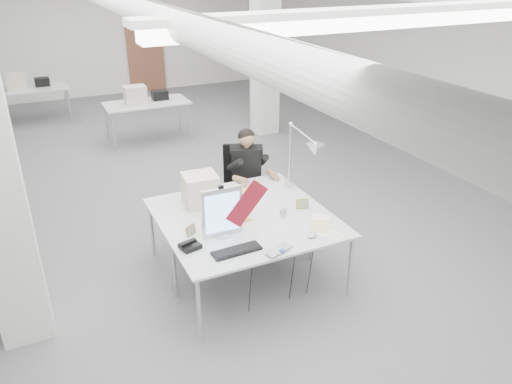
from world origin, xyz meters
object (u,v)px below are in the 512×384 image
(laptop, at_px, (282,252))
(architect_lamp, at_px, (300,161))
(seated_person, at_px, (247,162))
(desk_phone, at_px, (190,246))
(monitor, at_px, (222,212))
(beige_monitor, at_px, (200,189))
(office_chair, at_px, (246,185))
(desk_main, at_px, (263,236))
(bankers_lamp, at_px, (242,205))

(laptop, xyz_separation_m, architect_lamp, (0.79, 1.04, 0.42))
(seated_person, height_order, desk_phone, seated_person)
(monitor, xyz_separation_m, architect_lamp, (1.17, 0.47, 0.17))
(seated_person, distance_m, beige_monitor, 1.04)
(office_chair, bearing_deg, architect_lamp, -53.05)
(desk_main, relative_size, laptop, 5.89)
(monitor, xyz_separation_m, bankers_lamp, (0.31, 0.20, -0.08))
(monitor, distance_m, architect_lamp, 1.27)
(desk_main, height_order, desk_phone, desk_phone)
(monitor, xyz_separation_m, desk_phone, (-0.38, -0.11, -0.24))
(desk_phone, distance_m, beige_monitor, 0.98)
(seated_person, height_order, beige_monitor, seated_person)
(monitor, relative_size, laptop, 1.69)
(monitor, bearing_deg, bankers_lamp, 34.21)
(desk_main, height_order, laptop, laptop)
(desk_main, xyz_separation_m, office_chair, (0.53, 1.60, -0.20))
(architect_lamp, bearing_deg, desk_main, -160.09)
(architect_lamp, bearing_deg, monitor, -177.34)
(bankers_lamp, height_order, architect_lamp, architect_lamp)
(desk_main, relative_size, seated_person, 2.02)
(office_chair, bearing_deg, desk_phone, -109.03)
(beige_monitor, bearing_deg, desk_phone, -111.67)
(bankers_lamp, height_order, desk_phone, bankers_lamp)
(laptop, relative_size, beige_monitor, 0.82)
(office_chair, height_order, beige_monitor, beige_monitor)
(office_chair, bearing_deg, bankers_lamp, -94.77)
(desk_main, height_order, beige_monitor, beige_monitor)
(office_chair, bearing_deg, laptop, -83.55)
(desk_main, xyz_separation_m, seated_person, (0.53, 1.55, 0.16))
(desk_main, relative_size, monitor, 3.47)
(beige_monitor, distance_m, architect_lamp, 1.19)
(desk_phone, height_order, architect_lamp, architect_lamp)
(beige_monitor, bearing_deg, architect_lamp, -10.35)
(desk_main, relative_size, beige_monitor, 4.84)
(bankers_lamp, bearing_deg, beige_monitor, 92.29)
(office_chair, relative_size, seated_person, 1.21)
(desk_main, distance_m, bankers_lamp, 0.43)
(office_chair, height_order, desk_phone, office_chair)
(desk_main, xyz_separation_m, monitor, (-0.36, 0.19, 0.27))
(seated_person, bearing_deg, architect_lamp, -52.21)
(desk_main, relative_size, desk_phone, 9.82)
(office_chair, distance_m, beige_monitor, 1.14)
(beige_monitor, bearing_deg, monitor, -88.99)
(monitor, bearing_deg, desk_main, -25.37)
(desk_phone, bearing_deg, seated_person, 36.57)
(architect_lamp, bearing_deg, laptop, -146.39)
(office_chair, bearing_deg, monitor, -101.38)
(bankers_lamp, relative_size, beige_monitor, 0.98)
(architect_lamp, bearing_deg, beige_monitor, 146.01)
(desk_main, bearing_deg, architect_lamp, 39.17)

